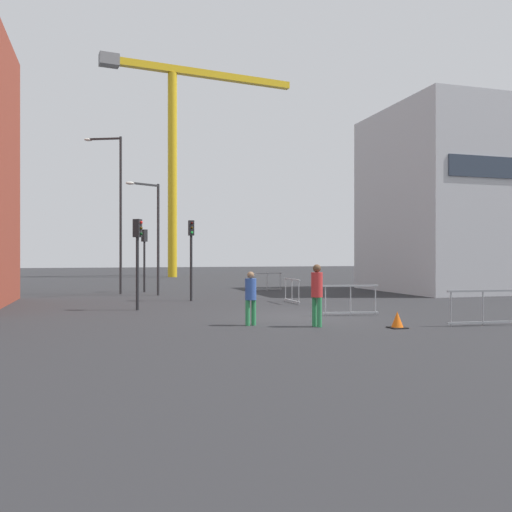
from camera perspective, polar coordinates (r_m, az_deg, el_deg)
ground at (r=18.67m, az=5.04°, el=-6.45°), size 160.00×160.00×0.00m
office_block at (r=34.34m, az=20.68°, el=5.48°), size 9.10×8.91×10.73m
construction_crane at (r=54.58m, az=-8.34°, el=13.07°), size 19.76×3.47×21.05m
streetlamp_tall at (r=30.30m, az=-14.72°, el=5.61°), size 2.00×0.94×8.65m
streetlamp_short at (r=28.64m, az=-10.92°, el=3.04°), size 1.80×1.02×5.93m
traffic_light_island at (r=24.94m, az=-6.96°, el=1.01°), size 0.25×0.37×3.75m
traffic_light_near at (r=31.42m, az=-11.87°, el=0.67°), size 0.37×0.36×3.62m
traffic_light_verge at (r=21.07m, az=-12.58°, el=0.80°), size 0.38×0.36×3.52m
pedestrian_walking at (r=16.09m, az=-0.57°, el=-4.13°), size 0.34×0.34×1.63m
pedestrian_waiting at (r=15.89m, az=6.55°, el=-3.66°), size 0.34×0.34×1.85m
safety_barrier_front at (r=23.78m, az=3.87°, el=-3.70°), size 0.06×1.88×1.08m
safety_barrier_mid_span at (r=32.02m, az=1.20°, el=-2.73°), size 1.84×0.06×1.08m
safety_barrier_rear at (r=17.46m, az=23.15°, el=-5.05°), size 2.35×0.28×1.08m
safety_barrier_right_run at (r=19.07m, az=10.10°, el=-4.62°), size 2.02×0.35×1.08m
traffic_cone_by_barrier at (r=16.11m, az=14.91°, el=-6.70°), size 0.48×0.48×0.49m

